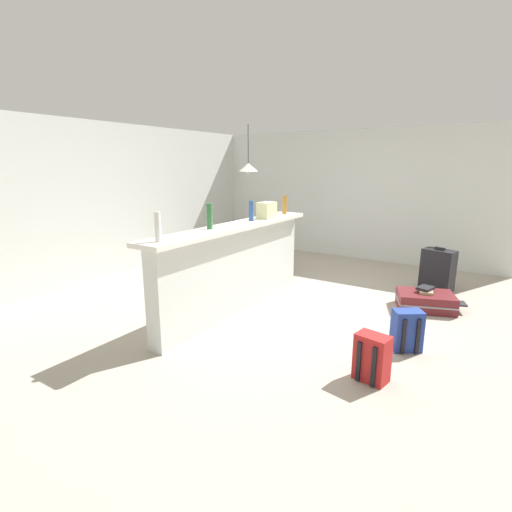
{
  "coord_description": "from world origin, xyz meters",
  "views": [
    {
      "loc": [
        -4.46,
        -2.42,
        1.83
      ],
      "look_at": [
        -0.14,
        0.36,
        0.61
      ],
      "focal_mm": 27.0,
      "sensor_mm": 36.0,
      "label": 1
    }
  ],
  "objects_px": {
    "bottle_white": "(158,227)",
    "suitcase_flat_maroon": "(426,301)",
    "bottle_green": "(210,216)",
    "dining_table": "(243,233)",
    "backpack_blue": "(406,331)",
    "suitcase_upright_black": "(438,270)",
    "dining_chair_near_partition": "(272,244)",
    "backpack_red": "(372,358)",
    "book_stack": "(426,290)",
    "bottle_amber": "(285,205)",
    "bottle_blue": "(251,211)",
    "pendant_lamp": "(248,167)",
    "grocery_bag": "(267,210)"
  },
  "relations": [
    {
      "from": "bottle_white",
      "to": "backpack_blue",
      "type": "xyz_separation_m",
      "value": [
        1.32,
        -2.06,
        -1.06
      ]
    },
    {
      "from": "bottle_white",
      "to": "bottle_amber",
      "type": "bearing_deg",
      "value": -0.07
    },
    {
      "from": "bottle_blue",
      "to": "backpack_blue",
      "type": "height_order",
      "value": "bottle_blue"
    },
    {
      "from": "grocery_bag",
      "to": "book_stack",
      "type": "bearing_deg",
      "value": -71.02
    },
    {
      "from": "bottle_white",
      "to": "bottle_blue",
      "type": "bearing_deg",
      "value": 1.01
    },
    {
      "from": "grocery_bag",
      "to": "suitcase_flat_maroon",
      "type": "xyz_separation_m",
      "value": [
        0.66,
        -2.02,
        -1.12
      ]
    },
    {
      "from": "backpack_blue",
      "to": "suitcase_upright_black",
      "type": "bearing_deg",
      "value": 0.82
    },
    {
      "from": "bottle_blue",
      "to": "grocery_bag",
      "type": "xyz_separation_m",
      "value": [
        0.32,
        -0.04,
        -0.02
      ]
    },
    {
      "from": "bottle_white",
      "to": "suitcase_upright_black",
      "type": "height_order",
      "value": "bottle_white"
    },
    {
      "from": "bottle_white",
      "to": "pendant_lamp",
      "type": "bearing_deg",
      "value": 18.67
    },
    {
      "from": "pendant_lamp",
      "to": "backpack_red",
      "type": "bearing_deg",
      "value": -130.38
    },
    {
      "from": "suitcase_flat_maroon",
      "to": "book_stack",
      "type": "height_order",
      "value": "book_stack"
    },
    {
      "from": "book_stack",
      "to": "bottle_green",
      "type": "bearing_deg",
      "value": 131.01
    },
    {
      "from": "backpack_red",
      "to": "bottle_white",
      "type": "bearing_deg",
      "value": 106.3
    },
    {
      "from": "bottle_amber",
      "to": "dining_chair_near_partition",
      "type": "distance_m",
      "value": 1.07
    },
    {
      "from": "bottle_white",
      "to": "bottle_amber",
      "type": "relative_size",
      "value": 1.04
    },
    {
      "from": "pendant_lamp",
      "to": "book_stack",
      "type": "bearing_deg",
      "value": -98.35
    },
    {
      "from": "bottle_green",
      "to": "dining_table",
      "type": "xyz_separation_m",
      "value": [
        2.19,
        1.05,
        -0.62
      ]
    },
    {
      "from": "bottle_green",
      "to": "dining_table",
      "type": "bearing_deg",
      "value": 25.69
    },
    {
      "from": "bottle_amber",
      "to": "suitcase_upright_black",
      "type": "xyz_separation_m",
      "value": [
        1.01,
        -2.03,
        -0.92
      ]
    },
    {
      "from": "bottle_white",
      "to": "bottle_blue",
      "type": "relative_size",
      "value": 1.08
    },
    {
      "from": "suitcase_upright_black",
      "to": "backpack_red",
      "type": "height_order",
      "value": "suitcase_upright_black"
    },
    {
      "from": "grocery_bag",
      "to": "pendant_lamp",
      "type": "bearing_deg",
      "value": 43.05
    },
    {
      "from": "bottle_green",
      "to": "pendant_lamp",
      "type": "relative_size",
      "value": 0.36
    },
    {
      "from": "bottle_white",
      "to": "bottle_green",
      "type": "height_order",
      "value": "bottle_green"
    },
    {
      "from": "grocery_bag",
      "to": "dining_chair_near_partition",
      "type": "relative_size",
      "value": 0.28
    },
    {
      "from": "bottle_blue",
      "to": "suitcase_flat_maroon",
      "type": "xyz_separation_m",
      "value": [
        0.98,
        -2.06,
        -1.14
      ]
    },
    {
      "from": "dining_chair_near_partition",
      "to": "book_stack",
      "type": "relative_size",
      "value": 3.31
    },
    {
      "from": "bottle_amber",
      "to": "backpack_blue",
      "type": "xyz_separation_m",
      "value": [
        -1.18,
        -2.06,
        -1.05
      ]
    },
    {
      "from": "backpack_red",
      "to": "dining_chair_near_partition",
      "type": "bearing_deg",
      "value": 44.83
    },
    {
      "from": "grocery_bag",
      "to": "suitcase_upright_black",
      "type": "relative_size",
      "value": 0.39
    },
    {
      "from": "dining_table",
      "to": "dining_chair_near_partition",
      "type": "xyz_separation_m",
      "value": [
        0.01,
        -0.59,
        -0.13
      ]
    },
    {
      "from": "bottle_green",
      "to": "pendant_lamp",
      "type": "height_order",
      "value": "pendant_lamp"
    },
    {
      "from": "suitcase_flat_maroon",
      "to": "grocery_bag",
      "type": "bearing_deg",
      "value": 108.15
    },
    {
      "from": "bottle_white",
      "to": "backpack_blue",
      "type": "distance_m",
      "value": 2.67
    },
    {
      "from": "bottle_blue",
      "to": "dining_chair_near_partition",
      "type": "xyz_separation_m",
      "value": [
        1.4,
        0.5,
        -0.73
      ]
    },
    {
      "from": "suitcase_flat_maroon",
      "to": "book_stack",
      "type": "distance_m",
      "value": 0.15
    },
    {
      "from": "bottle_white",
      "to": "suitcase_flat_maroon",
      "type": "xyz_separation_m",
      "value": [
        2.63,
        -2.03,
        -1.15
      ]
    },
    {
      "from": "backpack_blue",
      "to": "backpack_red",
      "type": "height_order",
      "value": "same"
    },
    {
      "from": "dining_chair_near_partition",
      "to": "backpack_red",
      "type": "relative_size",
      "value": 2.21
    },
    {
      "from": "backpack_blue",
      "to": "bottle_blue",
      "type": "bearing_deg",
      "value": 81.02
    },
    {
      "from": "bottle_amber",
      "to": "dining_table",
      "type": "xyz_separation_m",
      "value": [
        0.54,
        1.12,
        -0.61
      ]
    },
    {
      "from": "bottle_blue",
      "to": "backpack_red",
      "type": "bearing_deg",
      "value": -118.85
    },
    {
      "from": "bottle_green",
      "to": "backpack_blue",
      "type": "bearing_deg",
      "value": -77.45
    },
    {
      "from": "pendant_lamp",
      "to": "grocery_bag",
      "type": "bearing_deg",
      "value": -136.95
    },
    {
      "from": "pendant_lamp",
      "to": "bottle_white",
      "type": "bearing_deg",
      "value": -161.33
    },
    {
      "from": "dining_chair_near_partition",
      "to": "backpack_red",
      "type": "height_order",
      "value": "dining_chair_near_partition"
    },
    {
      "from": "backpack_blue",
      "to": "book_stack",
      "type": "bearing_deg",
      "value": 1.94
    },
    {
      "from": "dining_table",
      "to": "backpack_blue",
      "type": "height_order",
      "value": "dining_table"
    },
    {
      "from": "bottle_amber",
      "to": "book_stack",
      "type": "distance_m",
      "value": 2.25
    }
  ]
}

